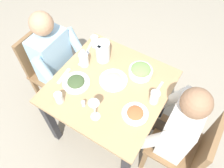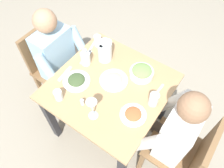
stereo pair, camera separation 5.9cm
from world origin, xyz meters
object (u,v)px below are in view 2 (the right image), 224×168
Objects in this scene: plate_rice_curry at (133,114)px; salt_shaker at (82,102)px; salad_bowl at (142,72)px; diner_far at (64,63)px; plate_beans at (114,80)px; water_glass_near_right at (98,41)px; wine_glass at (92,106)px; chair_far at (51,64)px; plate_dolmas at (76,80)px; water_glass_far_left at (58,95)px; dining_table at (110,94)px; water_glass_center at (154,99)px; water_pitcher at (105,51)px; chair_near at (185,152)px; diner_near at (164,130)px; oil_carafe at (86,59)px.

salt_shaker is (-0.14, 0.36, 0.01)m from plate_rice_curry.
salad_bowl is 0.38m from plate_rice_curry.
salad_bowl is at bearing -72.34° from diner_far.
salt_shaker is (-0.27, -0.46, 0.12)m from diner_far.
plate_beans is 0.43m from water_glass_near_right.
plate_rice_curry is 0.32m from wine_glass.
salad_bowl is (0.22, -0.89, 0.28)m from chair_far.
salt_shaker is (-0.27, -0.67, 0.27)m from chair_far.
plate_dolmas is 4.10× the size of salt_shaker.
dining_table is at bearing -37.48° from water_glass_far_left.
water_glass_near_right reaches higher than water_glass_far_left.
water_glass_center is at bearing -87.59° from diner_far.
water_pitcher is 0.97× the size of wine_glass.
water_glass_near_right is 0.53× the size of wine_glass.
water_glass_far_left is (-0.63, -0.10, -0.01)m from water_glass_near_right.
chair_near reaches higher than plate_beans.
water_pitcher is 2.13× the size of water_glass_far_left.
chair_far is 0.78m from plate_beans.
diner_near reaches higher than water_glass_center.
salt_shaker is at bearing -70.66° from water_glass_far_left.
chair_far is 0.96m from salad_bowl.
plate_dolmas reaches higher than plate_beans.
diner_far is (0.06, 1.06, 0.00)m from diner_near.
water_glass_center is at bearing -109.74° from water_glass_near_right.
water_pitcher is 0.27m from plate_beans.
water_glass_far_left is 0.45× the size of wine_glass.
water_pitcher is 0.86× the size of plate_dolmas.
dining_table is 0.37m from water_pitcher.
salad_bowl reaches higher than salt_shaker.
water_pitcher is 0.58m from water_glass_center.
chair_near is 4.00× the size of plate_dolmas.
plate_dolmas is 1.13× the size of plate_rice_curry.
diner_near is 21.83× the size of salt_shaker.
chair_far is at bearing 55.56° from water_glass_far_left.
wine_glass is at bearing -103.52° from salt_shaker.
salt_shaker is at bearing -164.41° from water_pitcher.
water_pitcher is at bearing 74.84° from chair_near.
wine_glass reaches higher than water_pitcher.
dining_table is at bearing 178.20° from plate_beans.
salt_shaker is at bearing 167.38° from plate_beans.
water_pitcher is 0.97× the size of plate_rice_curry.
water_glass_far_left is at bearing 110.31° from plate_rice_curry.
oil_carafe is at bearing -75.29° from diner_far.
plate_dolmas is 0.30m from plate_beans.
plate_dolmas is 0.20m from water_glass_far_left.
diner_far is at bearing 92.41° from water_glass_center.
diner_far reaches higher than chair_near.
diner_near is 0.79m from water_pitcher.
water_glass_center is at bearing -130.97° from salad_bowl.
wine_glass is (-0.25, 0.68, 0.38)m from chair_near.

